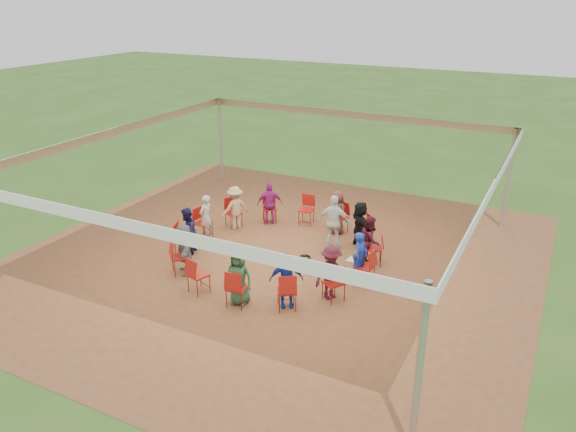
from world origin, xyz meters
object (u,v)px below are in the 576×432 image
at_px(cable_coil, 305,257).
at_px(laptop, 354,258).
at_px(chair_10, 198,275).
at_px(person_seated_6, 206,217).
at_px(person_seated_11, 331,273).
at_px(person_seated_4, 270,203).
at_px(person_seated_0, 360,258).
at_px(person_seated_9, 239,277).
at_px(chair_11, 237,288).
at_px(chair_12, 287,291).
at_px(chair_1, 374,248).
at_px(chair_2, 364,231).
at_px(chair_7, 203,223).
at_px(chair_8, 183,238).
at_px(chair_4, 306,210).
at_px(person_seated_3, 337,212).
at_px(person_seated_2, 360,224).
at_px(person_seated_1, 370,240).
at_px(chair_3, 339,218).
at_px(person_seated_5, 235,208).
at_px(chair_6, 234,213).
at_px(person_seated_7, 187,232).
at_px(chair_5, 270,208).
at_px(person_seated_8, 185,249).
at_px(person_seated_10, 286,280).
at_px(chair_0, 364,267).
at_px(chair_9, 180,257).
at_px(standing_person, 334,222).

distance_m(cable_coil, laptop, 1.78).
bearing_deg(chair_10, person_seated_6, 139.68).
bearing_deg(person_seated_11, person_seated_4, 77.14).
distance_m(person_seated_0, person_seated_9, 3.00).
relative_size(chair_11, chair_12, 1.00).
xyz_separation_m(chair_1, person_seated_9, (-2.06, -3.26, 0.21)).
height_order(chair_1, person_seated_9, person_seated_9).
relative_size(person_seated_6, person_seated_11, 1.00).
xyz_separation_m(chair_2, chair_12, (-0.38, -3.93, 0.00)).
bearing_deg(chair_7, chair_8, 12.86).
distance_m(chair_4, person_seated_3, 1.12).
bearing_deg(person_seated_11, chair_8, 116.39).
bearing_deg(person_seated_6, chair_12, 63.61).
bearing_deg(cable_coil, person_seated_6, -177.52).
xyz_separation_m(chair_12, person_seated_2, (0.29, 3.84, 0.21)).
relative_size(chair_11, person_seated_1, 0.69).
distance_m(chair_3, chair_11, 4.92).
bearing_deg(chair_2, person_seated_5, 52.54).
bearing_deg(chair_7, person_seated_0, 90.00).
height_order(chair_6, person_seated_9, person_seated_9).
relative_size(chair_12, person_seated_3, 0.69).
bearing_deg(person_seated_4, chair_4, 173.23).
relative_size(chair_4, cable_coil, 2.80).
xyz_separation_m(person_seated_6, person_seated_11, (4.45, -1.47, 0.00)).
relative_size(person_seated_0, person_seated_1, 1.00).
relative_size(chair_7, person_seated_9, 0.69).
xyz_separation_m(person_seated_4, cable_coil, (1.97, -1.65, -0.64)).
xyz_separation_m(person_seated_7, person_seated_11, (4.31, -0.41, 0.00)).
height_order(chair_7, person_seated_0, person_seated_0).
height_order(chair_5, person_seated_5, person_seated_5).
height_order(chair_11, person_seated_3, person_seated_3).
bearing_deg(chair_2, person_seated_11, 139.68).
bearing_deg(chair_6, person_seated_6, 18.95).
bearing_deg(person_seated_6, chair_2, 116.39).
relative_size(chair_6, chair_7, 1.00).
relative_size(person_seated_8, person_seated_10, 1.00).
relative_size(person_seated_0, person_seated_2, 1.00).
bearing_deg(chair_0, chair_2, 25.71).
bearing_deg(person_seated_8, chair_8, 173.23).
bearing_deg(cable_coil, person_seated_8, -138.11).
distance_m(chair_9, laptop, 4.30).
distance_m(chair_6, chair_12, 4.92).
height_order(chair_0, person_seated_3, person_seated_3).
height_order(person_seated_4, standing_person, standing_person).
distance_m(person_seated_3, person_seated_7, 4.33).
bearing_deg(person_seated_5, chair_9, 36.82).
distance_m(chair_10, person_seated_10, 2.15).
xyz_separation_m(chair_1, standing_person, (-1.28, 0.39, 0.33)).
relative_size(person_seated_4, person_seated_9, 1.00).
distance_m(chair_8, cable_coil, 3.30).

